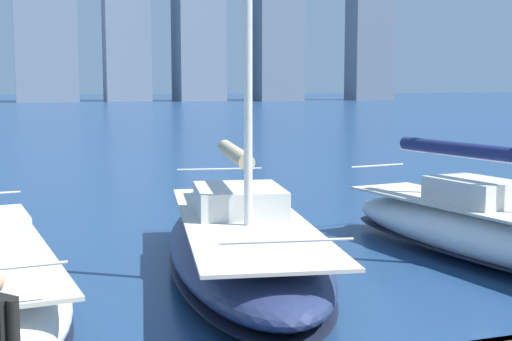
{
  "coord_description": "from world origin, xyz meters",
  "views": [
    {
      "loc": [
        4.66,
        5.9,
        3.8
      ],
      "look_at": [
        0.35,
        -6.67,
        2.2
      ],
      "focal_mm": 50.0,
      "sensor_mm": 36.0,
      "label": 1
    }
  ],
  "objects": [
    {
      "name": "city_skyline",
      "position": [
        6.09,
        -162.89,
        21.84
      ],
      "size": [
        171.74,
        20.49,
        54.74
      ],
      "color": "slate",
      "rests_on": "ground"
    },
    {
      "name": "sailboat_navy",
      "position": [
        -5.01,
        -6.73,
        0.69
      ],
      "size": [
        3.48,
        9.36,
        10.68
      ],
      "color": "silver",
      "rests_on": "ground"
    },
    {
      "name": "sailboat_tan",
      "position": [
        0.38,
        -7.41,
        0.68
      ],
      "size": [
        4.5,
        9.88,
        13.16
      ],
      "color": "navy",
      "rests_on": "ground"
    }
  ]
}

